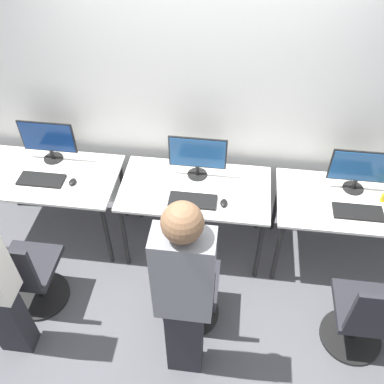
% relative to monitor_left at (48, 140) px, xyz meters
% --- Properties ---
extents(ground_plane, '(20.00, 20.00, 0.00)m').
position_rel_monitor_left_xyz_m(ground_plane, '(1.32, -0.56, -0.96)').
color(ground_plane, '#4C4C51').
extents(wall_back, '(12.00, 0.05, 2.80)m').
position_rel_monitor_left_xyz_m(wall_back, '(1.32, 0.25, 0.44)').
color(wall_back, silver).
rests_on(wall_back, ground_plane).
extents(desk_left, '(1.26, 0.69, 0.75)m').
position_rel_monitor_left_xyz_m(desk_left, '(0.00, -0.22, -0.29)').
color(desk_left, silver).
rests_on(desk_left, ground_plane).
extents(monitor_left, '(0.49, 0.17, 0.40)m').
position_rel_monitor_left_xyz_m(monitor_left, '(0.00, 0.00, 0.00)').
color(monitor_left, black).
rests_on(monitor_left, desk_left).
extents(keyboard_left, '(0.39, 0.17, 0.02)m').
position_rel_monitor_left_xyz_m(keyboard_left, '(0.00, -0.29, -0.21)').
color(keyboard_left, black).
rests_on(keyboard_left, desk_left).
extents(mouse_left, '(0.06, 0.09, 0.03)m').
position_rel_monitor_left_xyz_m(mouse_left, '(0.28, -0.29, -0.20)').
color(mouse_left, black).
rests_on(mouse_left, desk_left).
extents(office_chair_left, '(0.48, 0.48, 0.91)m').
position_rel_monitor_left_xyz_m(office_chair_left, '(0.07, -1.02, -0.58)').
color(office_chair_left, black).
rests_on(office_chair_left, ground_plane).
extents(desk_center, '(1.26, 0.69, 0.75)m').
position_rel_monitor_left_xyz_m(desk_center, '(1.32, -0.22, -0.29)').
color(desk_center, silver).
rests_on(desk_center, ground_plane).
extents(monitor_center, '(0.49, 0.17, 0.40)m').
position_rel_monitor_left_xyz_m(monitor_center, '(1.32, -0.05, 0.00)').
color(monitor_center, black).
rests_on(monitor_center, desk_center).
extents(keyboard_center, '(0.39, 0.17, 0.02)m').
position_rel_monitor_left_xyz_m(keyboard_center, '(1.32, -0.38, -0.21)').
color(keyboard_center, black).
rests_on(keyboard_center, desk_center).
extents(mouse_center, '(0.06, 0.09, 0.03)m').
position_rel_monitor_left_xyz_m(mouse_center, '(1.57, -0.38, -0.20)').
color(mouse_center, black).
rests_on(mouse_center, desk_center).
extents(office_chair_center, '(0.48, 0.48, 0.91)m').
position_rel_monitor_left_xyz_m(office_chair_center, '(1.37, -1.01, -0.58)').
color(office_chair_center, black).
rests_on(office_chair_center, ground_plane).
extents(person_center, '(0.36, 0.23, 1.73)m').
position_rel_monitor_left_xyz_m(person_center, '(1.39, -1.37, -0.01)').
color(person_center, '#232328').
rests_on(person_center, ground_plane).
extents(desk_right, '(1.26, 0.69, 0.75)m').
position_rel_monitor_left_xyz_m(desk_right, '(2.64, -0.22, -0.29)').
color(desk_right, silver).
rests_on(desk_right, ground_plane).
extents(monitor_right, '(0.49, 0.17, 0.40)m').
position_rel_monitor_left_xyz_m(monitor_right, '(2.64, -0.06, 0.00)').
color(monitor_right, black).
rests_on(monitor_right, desk_right).
extents(keyboard_right, '(0.39, 0.17, 0.02)m').
position_rel_monitor_left_xyz_m(keyboard_right, '(2.64, -0.34, -0.21)').
color(keyboard_right, black).
rests_on(keyboard_right, desk_right).
extents(office_chair_right, '(0.48, 0.48, 0.91)m').
position_rel_monitor_left_xyz_m(office_chair_right, '(2.67, -1.07, -0.58)').
color(office_chair_right, black).
rests_on(office_chair_right, ground_plane).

